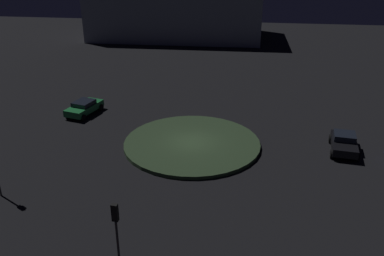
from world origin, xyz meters
The scene contains 6 objects.
ground_plane centered at (0.00, 0.00, 0.00)m, with size 117.57×117.57×0.00m, color black.
roundabout_island centered at (0.00, 0.00, 0.16)m, with size 11.20×11.20×0.31m, color #2D4228.
car_black centered at (-0.62, 12.15, 0.75)m, with size 4.09×2.50×1.44m.
car_green centered at (-5.31, -11.30, 0.71)m, with size 4.39×2.87×1.34m.
traffic_light_east centered at (15.04, -1.53, 3.08)m, with size 0.37×0.32×4.34m.
store_building centered at (-42.68, -8.57, 4.65)m, with size 15.38×29.21×9.31m.
Camera 1 is at (30.16, 4.15, 15.26)m, focal length 38.53 mm.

